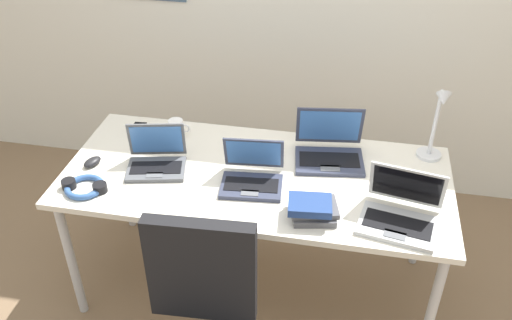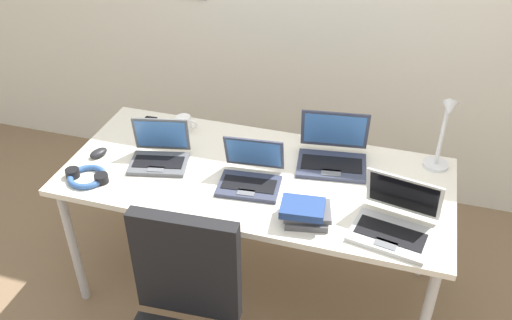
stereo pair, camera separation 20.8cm
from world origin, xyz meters
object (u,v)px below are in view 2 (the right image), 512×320
object	(u,v)px
laptop_back_left	(332,154)
computer_mouse	(98,153)
laptop_by_keyboard	(250,176)
laptop_front_right	(159,154)
coffee_mug	(184,124)
book_stack	(305,212)
desk_lamp	(443,134)
headphones	(87,177)
cell_phone	(147,124)
laptop_center	(394,222)

from	to	relation	value
laptop_back_left	computer_mouse	world-z (taller)	laptop_back_left
computer_mouse	laptop_back_left	bearing A→B (deg)	35.79
computer_mouse	laptop_by_keyboard	bearing A→B (deg)	22.12
laptop_back_left	laptop_front_right	world-z (taller)	laptop_back_left
coffee_mug	laptop_back_left	bearing A→B (deg)	-4.45
laptop_front_right	book_stack	distance (m)	0.79
computer_mouse	desk_lamp	bearing A→B (deg)	34.56
desk_lamp	computer_mouse	distance (m)	1.63
laptop_front_right	headphones	bearing A→B (deg)	-139.17
laptop_back_left	headphones	world-z (taller)	laptop_back_left
laptop_front_right	computer_mouse	world-z (taller)	laptop_front_right
headphones	book_stack	distance (m)	1.02
laptop_front_right	cell_phone	bearing A→B (deg)	125.52
laptop_by_keyboard	computer_mouse	world-z (taller)	laptop_by_keyboard
cell_phone	coffee_mug	xyz separation A→B (m)	(0.22, -0.01, 0.04)
laptop_front_right	laptop_center	bearing A→B (deg)	-9.18
laptop_by_keyboard	headphones	world-z (taller)	laptop_by_keyboard
laptop_front_right	laptop_center	world-z (taller)	laptop_center
computer_mouse	cell_phone	distance (m)	0.35
desk_lamp	coffee_mug	distance (m)	1.27
laptop_center	computer_mouse	bearing A→B (deg)	174.33
desk_lamp	laptop_center	world-z (taller)	desk_lamp
desk_lamp	laptop_center	size ratio (longest dim) A/B	1.12
laptop_front_right	computer_mouse	bearing A→B (deg)	-172.80
cell_phone	desk_lamp	bearing A→B (deg)	-3.94
laptop_center	cell_phone	xyz separation A→B (m)	(-1.33, 0.48, -0.04)
book_stack	computer_mouse	bearing A→B (deg)	170.51
laptop_front_right	laptop_back_left	bearing A→B (deg)	16.18
laptop_back_left	headphones	bearing A→B (deg)	-156.61
desk_lamp	coffee_mug	world-z (taller)	desk_lamp
laptop_by_keyboard	laptop_front_right	bearing A→B (deg)	175.31
laptop_center	book_stack	bearing A→B (deg)	-174.16
desk_lamp	coffee_mug	size ratio (longest dim) A/B	3.54
laptop_front_right	headphones	world-z (taller)	laptop_front_right
laptop_back_left	laptop_center	distance (m)	0.53
laptop_by_keyboard	computer_mouse	distance (m)	0.78
cell_phone	book_stack	size ratio (longest dim) A/B	0.60
laptop_back_left	book_stack	size ratio (longest dim) A/B	1.59
laptop_by_keyboard	cell_phone	xyz separation A→B (m)	(-0.68, 0.34, -0.04)
coffee_mug	laptop_center	bearing A→B (deg)	-22.97
laptop_by_keyboard	coffee_mug	size ratio (longest dim) A/B	2.63
laptop_back_left	laptop_front_right	size ratio (longest dim) A/B	1.16
computer_mouse	coffee_mug	world-z (taller)	coffee_mug
laptop_front_right	cell_phone	world-z (taller)	laptop_front_right
computer_mouse	headphones	world-z (taller)	headphones
laptop_center	cell_phone	size ratio (longest dim) A/B	2.64
desk_lamp	laptop_front_right	world-z (taller)	desk_lamp
cell_phone	headphones	bearing A→B (deg)	-99.58
laptop_by_keyboard	book_stack	distance (m)	0.34
laptop_by_keyboard	cell_phone	world-z (taller)	laptop_by_keyboard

